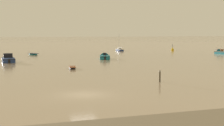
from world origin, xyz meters
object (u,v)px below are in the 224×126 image
at_px(rowboat_moored_1, 33,54).
at_px(sailboat_moored_1, 120,50).
at_px(motorboat_moored_0, 8,60).
at_px(rowboat_moored_3, 220,50).
at_px(motorboat_moored_4, 221,53).
at_px(mooring_post_near, 160,76).
at_px(motorboat_moored_7, 105,57).
at_px(channel_buoy, 172,49).
at_px(rowboat_moored_0, 72,68).

xyz_separation_m(rowboat_moored_1, sailboat_moored_1, (28.70, 10.90, 0.09)).
bearing_deg(motorboat_moored_0, rowboat_moored_3, -73.99).
xyz_separation_m(rowboat_moored_3, sailboat_moored_1, (-30.20, 11.41, 0.06)).
relative_size(motorboat_moored_0, rowboat_moored_1, 1.59).
bearing_deg(motorboat_moored_0, motorboat_moored_4, -83.46).
relative_size(motorboat_moored_0, mooring_post_near, 4.30).
xyz_separation_m(motorboat_moored_7, channel_buoy, (31.11, 24.22, 0.17)).
xyz_separation_m(rowboat_moored_1, rowboat_moored_3, (58.89, -0.51, 0.02)).
height_order(rowboat_moored_0, rowboat_moored_1, rowboat_moored_1).
relative_size(motorboat_moored_0, rowboat_moored_0, 2.06).
bearing_deg(motorboat_moored_7, sailboat_moored_1, -9.69).
relative_size(rowboat_moored_0, sailboat_moored_1, 0.55).
height_order(motorboat_moored_0, rowboat_moored_1, motorboat_moored_0).
height_order(rowboat_moored_0, motorboat_moored_4, motorboat_moored_4).
bearing_deg(motorboat_moored_7, motorboat_moored_4, -64.55).
bearing_deg(sailboat_moored_1, motorboat_moored_0, 127.45).
bearing_deg(motorboat_moored_4, rowboat_moored_1, 69.54).
bearing_deg(rowboat_moored_0, channel_buoy, 144.89).
distance_m(sailboat_moored_1, motorboat_moored_7, 32.75).
xyz_separation_m(motorboat_moored_0, rowboat_moored_1, (7.24, 19.79, -0.21)).
distance_m(rowboat_moored_1, mooring_post_near, 56.64).
height_order(sailboat_moored_1, motorboat_moored_7, sailboat_moored_1).
height_order(motorboat_moored_4, sailboat_moored_1, sailboat_moored_1).
relative_size(rowboat_moored_3, motorboat_moored_4, 0.79).
relative_size(motorboat_moored_0, channel_buoy, 2.96).
bearing_deg(rowboat_moored_3, mooring_post_near, -23.41).
bearing_deg(motorboat_moored_0, sailboat_moored_1, -49.75).
bearing_deg(rowboat_moored_1, rowboat_moored_3, -111.19).
xyz_separation_m(motorboat_moored_4, sailboat_moored_1, (-21.26, 23.89, -0.02)).
relative_size(motorboat_moored_7, channel_buoy, 2.83).
xyz_separation_m(rowboat_moored_1, motorboat_moored_7, (14.04, -18.38, 0.12)).
height_order(channel_buoy, mooring_post_near, channel_buoy).
height_order(rowboat_moored_1, motorboat_moored_7, motorboat_moored_7).
bearing_deg(motorboat_moored_4, rowboat_moored_3, -41.50).
bearing_deg(motorboat_moored_0, channel_buoy, -64.18).
distance_m(rowboat_moored_3, channel_buoy, 15.14).
distance_m(rowboat_moored_3, motorboat_moored_7, 48.29).
relative_size(rowboat_moored_1, mooring_post_near, 2.71).
relative_size(motorboat_moored_4, motorboat_moored_7, 0.95).
distance_m(motorboat_moored_0, rowboat_moored_3, 68.89).
bearing_deg(rowboat_moored_0, motorboat_moored_4, 126.76).
bearing_deg(sailboat_moored_1, motorboat_moored_7, 150.36).
distance_m(rowboat_moored_0, motorboat_moored_4, 53.63).
height_order(rowboat_moored_0, rowboat_moored_3, rowboat_moored_3).
bearing_deg(motorboat_moored_4, motorboat_moored_0, 90.90).
distance_m(sailboat_moored_1, channel_buoy, 17.21).
bearing_deg(channel_buoy, rowboat_moored_1, -172.63).
distance_m(motorboat_moored_4, sailboat_moored_1, 31.98).
distance_m(rowboat_moored_0, motorboat_moored_7, 22.36).
xyz_separation_m(motorboat_moored_4, motorboat_moored_7, (-35.92, -5.40, 0.01)).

